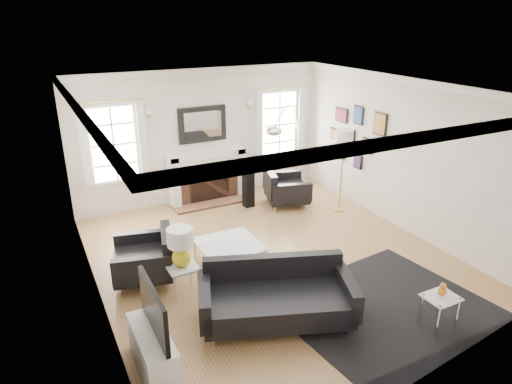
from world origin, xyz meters
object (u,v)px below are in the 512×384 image
armchair_right (284,189)px  armchair_left (147,259)px  sofa (276,297)px  gourd_lamp (181,245)px  coffee_table (229,246)px  fireplace (207,177)px  arc_floor_lamp (287,147)px

armchair_right → armchair_left: bearing=-154.5°
sofa → gourd_lamp: (-0.90, 1.13, 0.45)m
armchair_right → coffee_table: armchair_right is taller
armchair_left → sofa: bearing=-54.4°
fireplace → sofa: 4.41m
fireplace → armchair_right: (1.34, -0.99, -0.19)m
armchair_right → fireplace: bearing=143.5°
fireplace → gourd_lamp: (-1.66, -3.21, 0.27)m
sofa → armchair_left: (-1.25, 1.75, 0.01)m
fireplace → gourd_lamp: bearing=-117.4°
fireplace → arc_floor_lamp: 1.82m
armchair_left → fireplace: bearing=52.1°
armchair_left → coffee_table: 1.28m
fireplace → armchair_left: (-2.01, -2.59, -0.18)m
coffee_table → gourd_lamp: gourd_lamp is taller
armchair_right → gourd_lamp: gourd_lamp is taller
armchair_left → armchair_right: size_ratio=1.00×
gourd_lamp → arc_floor_lamp: 4.12m
arc_floor_lamp → armchair_left: bearing=-152.0°
sofa → armchair_left: bearing=125.6°
fireplace → coffee_table: 2.92m
fireplace → gourd_lamp: fireplace is taller
fireplace → armchair_right: size_ratio=1.49×
gourd_lamp → sofa: bearing=-51.3°
armchair_left → gourd_lamp: (0.35, -0.62, 0.45)m
armchair_left → armchair_right: armchair_left is taller
fireplace → sofa: size_ratio=0.78×
coffee_table → fireplace: bearing=75.1°
armchair_right → arc_floor_lamp: size_ratio=0.53×
sofa → armchair_left: size_ratio=1.92×
armchair_left → coffee_table: size_ratio=1.22×
coffee_table → gourd_lamp: bearing=-156.6°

